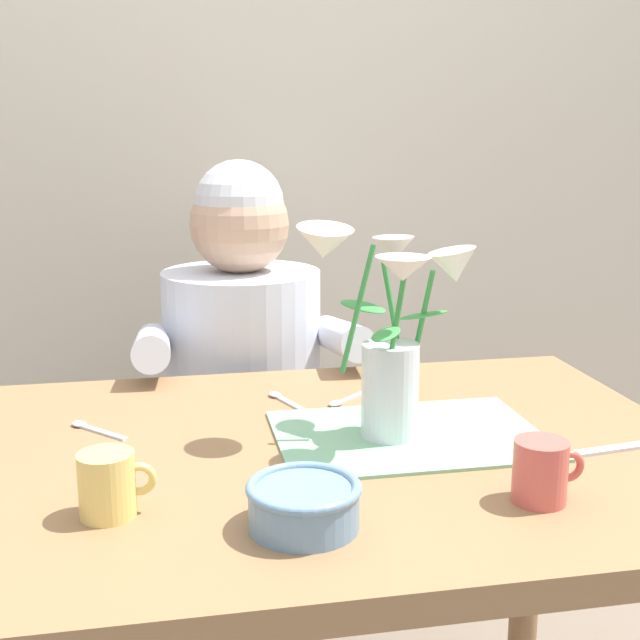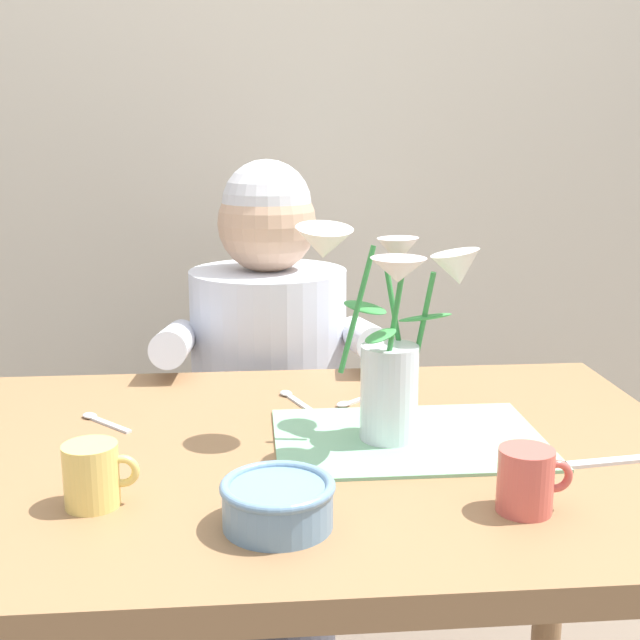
% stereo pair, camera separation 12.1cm
% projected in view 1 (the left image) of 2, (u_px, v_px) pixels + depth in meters
% --- Properties ---
extents(wood_panel_backdrop, '(4.00, 0.10, 2.50)m').
position_uv_depth(wood_panel_backdrop, '(229.00, 107.00, 2.08)').
color(wood_panel_backdrop, beige).
rests_on(wood_panel_backdrop, ground_plane).
extents(dining_table, '(1.20, 0.80, 0.74)m').
position_uv_depth(dining_table, '(298.00, 510.00, 1.22)').
color(dining_table, olive).
rests_on(dining_table, ground_plane).
extents(seated_person, '(0.45, 0.47, 1.14)m').
position_uv_depth(seated_person, '(244.00, 421.00, 1.82)').
color(seated_person, '#4C4C56').
rests_on(seated_person, ground_plane).
extents(striped_placemat, '(0.40, 0.28, 0.00)m').
position_uv_depth(striped_placemat, '(409.00, 435.00, 1.24)').
color(striped_placemat, '#7AB289').
rests_on(striped_placemat, dining_table).
extents(flower_vase, '(0.29, 0.22, 0.32)m').
position_uv_depth(flower_vase, '(390.00, 328.00, 1.20)').
color(flower_vase, silver).
rests_on(flower_vase, dining_table).
extents(ceramic_bowl, '(0.14, 0.14, 0.06)m').
position_uv_depth(ceramic_bowl, '(304.00, 503.00, 0.95)').
color(ceramic_bowl, '#6689A8').
rests_on(ceramic_bowl, dining_table).
extents(dinner_knife, '(0.19, 0.04, 0.00)m').
position_uv_depth(dinner_knife, '(591.00, 452.00, 1.18)').
color(dinner_knife, silver).
rests_on(dinner_knife, dining_table).
extents(tea_cup, '(0.09, 0.07, 0.08)m').
position_uv_depth(tea_cup, '(541.00, 471.00, 1.02)').
color(tea_cup, '#CC564C').
rests_on(tea_cup, dining_table).
extents(coffee_cup, '(0.09, 0.07, 0.08)m').
position_uv_depth(coffee_cup, '(108.00, 484.00, 0.98)').
color(coffee_cup, '#E5C666').
rests_on(coffee_cup, dining_table).
extents(spoon_0, '(0.06, 0.12, 0.01)m').
position_uv_depth(spoon_0, '(283.00, 399.00, 1.41)').
color(spoon_0, silver).
rests_on(spoon_0, dining_table).
extents(spoon_1, '(0.10, 0.09, 0.01)m').
position_uv_depth(spoon_1, '(344.00, 400.00, 1.40)').
color(spoon_1, silver).
rests_on(spoon_1, dining_table).
extents(spoon_2, '(0.09, 0.10, 0.01)m').
position_uv_depth(spoon_2, '(90.00, 428.00, 1.27)').
color(spoon_2, silver).
rests_on(spoon_2, dining_table).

